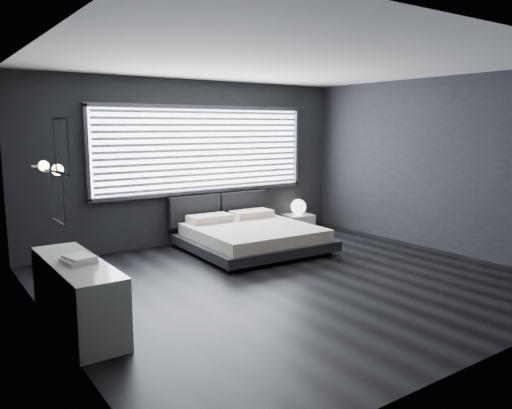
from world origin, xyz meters
TOP-DOWN VIEW (x-y plane):
  - room at (0.00, 0.00)m, footprint 6.04×6.00m
  - window at (0.20, 2.70)m, footprint 4.14×0.09m
  - headboard at (0.43, 2.64)m, footprint 1.96×0.16m
  - sconce_near at (-2.88, 0.05)m, footprint 0.18×0.11m
  - sconce_far at (-2.88, 0.65)m, footprint 0.18×0.11m
  - wall_art_upper at (-2.98, -0.55)m, footprint 0.01×0.48m
  - wall_art_lower at (-2.98, -0.30)m, footprint 0.01×0.48m
  - bed at (0.43, 1.58)m, footprint 2.12×2.03m
  - nightstand at (2.10, 2.44)m, footprint 0.58×0.50m
  - orb_lamp at (2.11, 2.45)m, footprint 0.30×0.30m
  - dresser at (-2.78, -0.02)m, footprint 0.51×1.73m
  - book_stack at (-2.77, -0.09)m, footprint 0.31×0.39m

SIDE VIEW (x-z plane):
  - nightstand at x=2.10m, z-range 0.00..0.31m
  - bed at x=0.43m, z-range -0.02..0.51m
  - dresser at x=-2.78m, z-range 0.00..0.69m
  - orb_lamp at x=2.11m, z-range 0.31..0.61m
  - headboard at x=0.43m, z-range 0.31..0.83m
  - book_stack at x=-2.77m, z-range 0.69..0.76m
  - wall_art_lower at x=-2.98m, z-range 1.14..1.62m
  - room at x=0.00m, z-range 0.00..2.80m
  - sconce_near at x=-2.88m, z-range 1.55..1.66m
  - sconce_far at x=-2.88m, z-range 1.55..1.66m
  - window at x=0.20m, z-range 0.85..2.37m
  - wall_art_upper at x=-2.98m, z-range 1.61..2.09m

